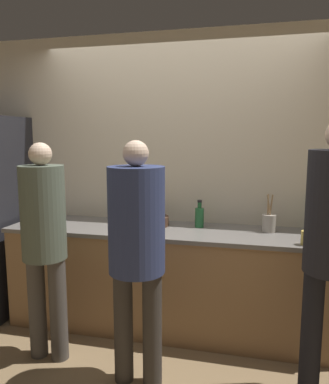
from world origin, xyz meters
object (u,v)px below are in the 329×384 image
person_center (137,241)px  fruit_bowl (153,221)px  bottle_green (199,217)px  cup_yellow (306,238)px  utensil_crock (269,222)px  potted_plant (315,219)px  person_left (44,236)px

person_center → fruit_bowl: 0.88m
bottle_green → cup_yellow: (0.83, -0.35, -0.04)m
utensil_crock → potted_plant: bearing=6.7°
fruit_bowl → bottle_green: (0.41, 0.04, 0.05)m
person_left → bottle_green: size_ratio=6.84×
fruit_bowl → cup_yellow: size_ratio=2.72×
person_left → utensil_crock: size_ratio=5.20×
potted_plant → person_center: bearing=-142.8°
cup_yellow → potted_plant: potted_plant is taller
utensil_crock → cup_yellow: 0.42m
bottle_green → potted_plant: bearing=1.4°
fruit_bowl → bottle_green: 0.41m
person_left → potted_plant: person_left is taller
fruit_bowl → cup_yellow: fruit_bowl is taller
bottle_green → utensil_crock: bearing=-1.9°
fruit_bowl → bottle_green: bearing=5.1°
bottle_green → cup_yellow: bottle_green is taller
person_left → cup_yellow: (1.87, 0.42, -0.01)m
person_center → cup_yellow: (1.11, 0.55, -0.05)m
person_center → potted_plant: person_center is taller
person_left → utensil_crock: (1.62, 0.76, 0.02)m
bottle_green → potted_plant: size_ratio=1.11×
person_center → utensil_crock: size_ratio=5.26×
utensil_crock → bottle_green: (-0.58, 0.02, 0.02)m
person_left → bottle_green: (1.03, 0.78, 0.03)m
fruit_bowl → potted_plant: potted_plant is taller
person_center → bottle_green: bearing=72.8°
utensil_crock → potted_plant: utensil_crock is taller
person_left → person_center: bearing=-9.6°
person_left → potted_plant: bearing=22.1°
cup_yellow → potted_plant: 0.40m
fruit_bowl → potted_plant: size_ratio=1.30×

